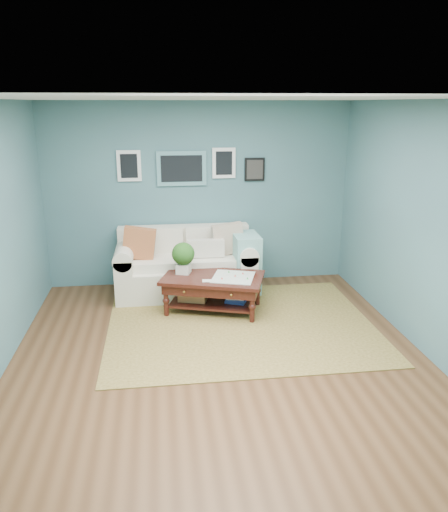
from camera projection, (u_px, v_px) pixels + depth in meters
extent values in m
plane|color=brown|center=(220.00, 358.00, 5.44)|extent=(5.00, 5.00, 0.00)
plane|color=white|center=(219.00, 98.00, 4.65)|extent=(5.00, 5.00, 0.00)
cube|color=#3F5E68|center=(199.00, 195.00, 7.41)|extent=(4.50, 0.02, 2.70)
cube|color=#3F5E68|center=(276.00, 358.00, 2.67)|extent=(4.50, 0.02, 2.70)
cube|color=#3F5E68|center=(428.00, 231.00, 5.32)|extent=(0.02, 5.00, 2.70)
cube|color=#578C92|center=(182.00, 169.00, 7.24)|extent=(0.72, 0.03, 0.50)
cube|color=black|center=(182.00, 169.00, 7.22)|extent=(0.60, 0.01, 0.38)
cube|color=white|center=(129.00, 166.00, 7.13)|extent=(0.34, 0.03, 0.44)
cube|color=white|center=(224.00, 163.00, 7.30)|extent=(0.34, 0.03, 0.44)
cube|color=black|center=(255.00, 169.00, 7.38)|extent=(0.30, 0.03, 0.34)
cube|color=brown|center=(241.00, 324.00, 6.24)|extent=(3.27, 2.61, 0.01)
cube|color=silver|center=(186.00, 279.00, 7.23)|extent=(1.47, 0.91, 0.43)
cube|color=silver|center=(184.00, 242.00, 7.43)|extent=(1.92, 0.23, 0.50)
cube|color=silver|center=(126.00, 275.00, 7.09)|extent=(0.25, 0.91, 0.64)
cube|color=silver|center=(244.00, 270.00, 7.31)|extent=(0.25, 0.91, 0.64)
cylinder|color=silver|center=(124.00, 253.00, 7.00)|extent=(0.27, 0.91, 0.27)
cylinder|color=silver|center=(244.00, 249.00, 7.21)|extent=(0.27, 0.91, 0.27)
cube|color=silver|center=(158.00, 263.00, 7.04)|extent=(0.74, 0.58, 0.13)
cube|color=silver|center=(213.00, 261.00, 7.14)|extent=(0.74, 0.58, 0.13)
cube|color=silver|center=(157.00, 240.00, 7.24)|extent=(0.74, 0.12, 0.37)
cube|color=silver|center=(211.00, 238.00, 7.34)|extent=(0.74, 0.12, 0.37)
cube|color=#B54D30|center=(139.00, 243.00, 6.93)|extent=(0.50, 0.18, 0.49)
cube|color=beige|center=(228.00, 239.00, 7.16)|extent=(0.49, 0.19, 0.48)
cube|color=beige|center=(206.00, 248.00, 7.03)|extent=(0.52, 0.12, 0.25)
cube|color=#7DB9B6|center=(246.00, 262.00, 7.14)|extent=(0.35, 0.57, 0.83)
cube|color=black|center=(213.00, 278.00, 6.54)|extent=(1.46, 1.12, 0.04)
cube|color=black|center=(213.00, 284.00, 6.57)|extent=(1.36, 1.01, 0.13)
cube|color=black|center=(213.00, 302.00, 6.64)|extent=(1.22, 0.87, 0.03)
sphere|color=gold|center=(184.00, 292.00, 6.29)|extent=(0.03, 0.03, 0.03)
sphere|color=gold|center=(231.00, 295.00, 6.19)|extent=(0.03, 0.03, 0.03)
cylinder|color=black|center=(166.00, 300.00, 6.44)|extent=(0.06, 0.06, 0.44)
cylinder|color=black|center=(252.00, 306.00, 6.24)|extent=(0.06, 0.06, 0.44)
cylinder|color=black|center=(178.00, 285.00, 6.98)|extent=(0.06, 0.06, 0.44)
cylinder|color=black|center=(258.00, 290.00, 6.79)|extent=(0.06, 0.06, 0.44)
cube|color=white|center=(184.00, 268.00, 6.64)|extent=(0.22, 0.22, 0.13)
sphere|color=#295418|center=(183.00, 254.00, 6.58)|extent=(0.30, 0.30, 0.30)
cube|color=silver|center=(233.00, 277.00, 6.49)|extent=(0.65, 0.65, 0.01)
cube|color=#9E6947|center=(193.00, 292.00, 6.65)|extent=(0.43, 0.36, 0.22)
cube|color=navy|center=(236.00, 298.00, 6.59)|extent=(0.31, 0.26, 0.12)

